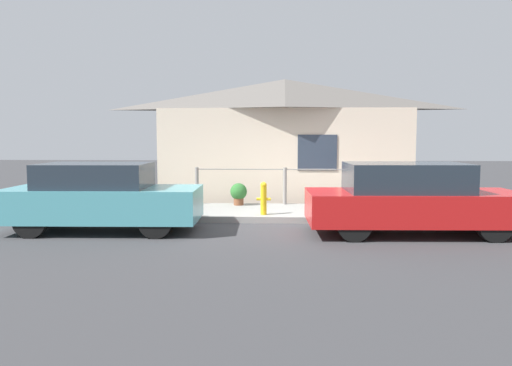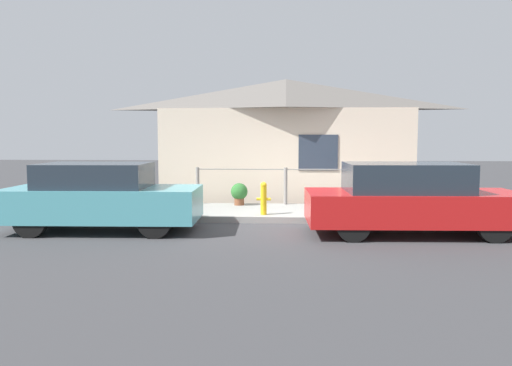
% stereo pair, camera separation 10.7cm
% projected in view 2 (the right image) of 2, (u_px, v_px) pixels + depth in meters
% --- Properties ---
extents(ground_plane, '(60.00, 60.00, 0.00)m').
position_uv_depth(ground_plane, '(285.00, 224.00, 11.36)').
color(ground_plane, '#38383A').
extents(sidewalk, '(24.00, 2.34, 0.15)m').
position_uv_depth(sidewalk, '(285.00, 213.00, 12.52)').
color(sidewalk, gray).
rests_on(sidewalk, ground_plane).
extents(house, '(7.70, 2.23, 3.69)m').
position_uv_depth(house, '(286.00, 103.00, 14.87)').
color(house, beige).
rests_on(house, ground_plane).
extents(fence, '(4.90, 0.10, 1.00)m').
position_uv_depth(fence, '(286.00, 184.00, 13.48)').
color(fence, gray).
rests_on(fence, sidewalk).
extents(car_left, '(4.01, 1.72, 1.43)m').
position_uv_depth(car_left, '(101.00, 197.00, 10.40)').
color(car_left, teal).
rests_on(car_left, ground_plane).
extents(car_right, '(4.31, 1.82, 1.45)m').
position_uv_depth(car_right, '(411.00, 199.00, 10.03)').
color(car_right, red).
rests_on(car_right, ground_plane).
extents(fire_hydrant, '(0.34, 0.15, 0.78)m').
position_uv_depth(fire_hydrant, '(264.00, 198.00, 11.69)').
color(fire_hydrant, yellow).
rests_on(fire_hydrant, sidewalk).
extents(potted_plant_near_hydrant, '(0.45, 0.45, 0.59)m').
position_uv_depth(potted_plant_near_hydrant, '(239.00, 193.00, 13.35)').
color(potted_plant_near_hydrant, brown).
rests_on(potted_plant_near_hydrant, sidewalk).
extents(potted_plant_by_fence, '(0.46, 0.46, 0.60)m').
position_uv_depth(potted_plant_by_fence, '(135.00, 192.00, 13.51)').
color(potted_plant_by_fence, brown).
rests_on(potted_plant_by_fence, sidewalk).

